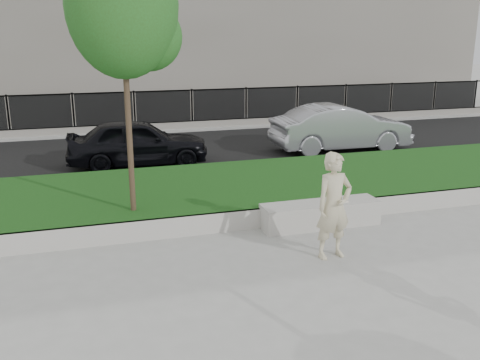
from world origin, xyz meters
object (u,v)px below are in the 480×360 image
object	(u,v)px
book	(343,201)
car_dark	(138,142)
man	(334,206)
car_silver	(341,128)
stone_bench	(320,214)
young_tree	(126,11)

from	to	relation	value
book	car_dark	world-z (taller)	car_dark
man	car_silver	bearing A→B (deg)	53.93
stone_bench	car_dark	bearing A→B (deg)	115.66
man	car_dark	bearing A→B (deg)	100.16
stone_bench	car_dark	size ratio (longest dim) A/B	0.61
man	car_dark	xyz separation A→B (m)	(-2.42, 7.41, -0.21)
car_silver	stone_bench	bearing A→B (deg)	150.22
man	book	world-z (taller)	man
stone_bench	car_silver	size ratio (longest dim) A/B	0.54
book	car_silver	world-z (taller)	car_silver
man	car_dark	size ratio (longest dim) A/B	0.47
stone_bench	man	world-z (taller)	man
car_dark	car_silver	xyz separation A→B (m)	(6.45, 0.11, 0.06)
young_tree	car_silver	xyz separation A→B (m)	(7.06, 5.17, -3.32)
stone_bench	man	size ratio (longest dim) A/B	1.30
stone_bench	car_dark	distance (m)	6.66
stone_bench	car_silver	world-z (taller)	car_silver
man	young_tree	size ratio (longest dim) A/B	0.36
stone_bench	book	world-z (taller)	book
young_tree	car_dark	world-z (taller)	young_tree
young_tree	car_dark	xyz separation A→B (m)	(0.61, 5.06, -3.38)
young_tree	book	bearing A→B (deg)	-14.46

